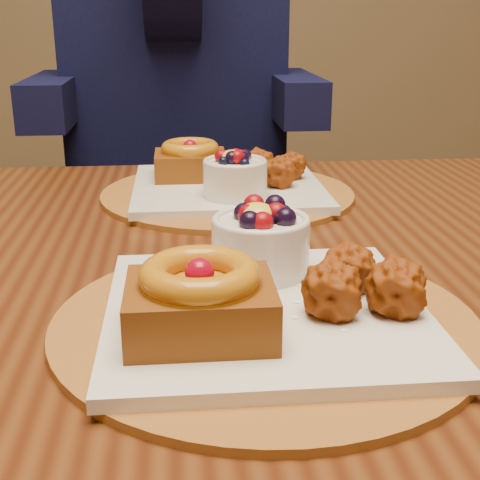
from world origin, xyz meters
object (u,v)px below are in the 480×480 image
diner (173,24)px  chair_far (175,283)px  place_setting_near (261,294)px  place_setting_far (226,181)px  dining_table (242,303)px

diner → chair_far: bearing=-90.2°
place_setting_near → chair_far: size_ratio=0.45×
place_setting_far → chair_far: (-0.08, 0.37, -0.31)m
place_setting_near → place_setting_far: place_setting_near is taller
dining_table → place_setting_far: 0.24m
dining_table → chair_far: chair_far is taller
diner → dining_table: bearing=-79.6°
chair_far → place_setting_near: bearing=-93.1°
dining_table → diner: bearing=95.8°
dining_table → chair_far: 0.63m
dining_table → place_setting_near: (-0.00, -0.21, 0.11)m
dining_table → diner: (-0.07, 0.74, 0.32)m
place_setting_far → chair_far: 0.49m
place_setting_near → chair_far: place_setting_near is taller
place_setting_far → diner: diner is taller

